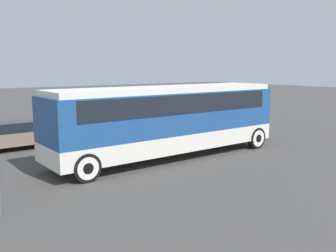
% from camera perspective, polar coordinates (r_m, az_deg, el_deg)
% --- Properties ---
extents(ground_plane, '(120.00, 120.00, 0.00)m').
position_cam_1_polar(ground_plane, '(16.35, -0.00, -4.79)').
color(ground_plane, '#423F3D').
extents(tour_bus, '(10.66, 2.57, 3.07)m').
position_cam_1_polar(tour_bus, '(16.07, 0.27, 1.67)').
color(tour_bus, silver).
rests_on(tour_bus, ground_plane).
extents(parked_car_near, '(4.41, 1.87, 1.33)m').
position_cam_1_polar(parked_car_near, '(19.47, -21.25, -1.12)').
color(parked_car_near, '#7A6B5B').
rests_on(parked_car_near, ground_plane).
extents(parked_car_mid, '(4.66, 1.86, 1.44)m').
position_cam_1_polar(parked_car_mid, '(23.93, -10.33, 1.20)').
color(parked_car_mid, navy).
rests_on(parked_car_mid, ground_plane).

